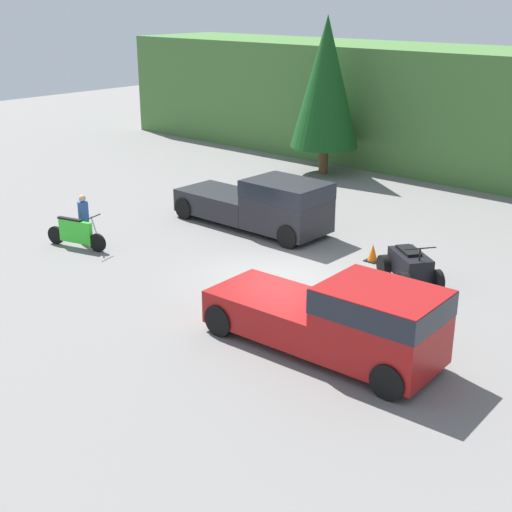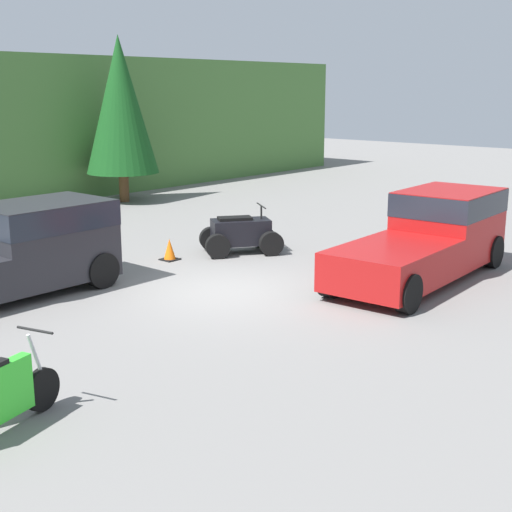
# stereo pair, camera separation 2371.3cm
# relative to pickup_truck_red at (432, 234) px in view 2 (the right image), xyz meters

# --- Properties ---
(ground_plane) EXTENTS (80.00, 80.00, 0.00)m
(ground_plane) POSITION_rel_pickup_truck_red_xyz_m (-4.14, 2.76, -1.00)
(ground_plane) COLOR slate
(tree_mid_left) EXTENTS (2.72, 2.72, 6.19)m
(tree_mid_left) POSITION_rel_pickup_truck_red_xyz_m (2.37, 14.12, 2.64)
(tree_mid_left) COLOR brown
(tree_mid_left) RESTS_ON ground_plane
(pickup_truck_red) EXTENTS (5.71, 2.28, 1.91)m
(pickup_truck_red) POSITION_rel_pickup_truck_red_xyz_m (0.00, 0.00, 0.00)
(pickup_truck_red) COLOR maroon
(pickup_truck_red) RESTS_ON ground_plane
(pickup_truck_second) EXTENTS (5.95, 2.05, 1.91)m
(pickup_truck_second) POSITION_rel_pickup_truck_red_xyz_m (-7.44, 5.84, 0.00)
(pickup_truck_second) COLOR #232328
(pickup_truck_second) RESTS_ON ground_plane
(quad_atv) EXTENTS (2.36, 2.17, 1.27)m
(quad_atv) POSITION_rel_pickup_truck_red_xyz_m (-1.18, 4.90, -0.50)
(quad_atv) COLOR black
(quad_atv) RESTS_ON ground_plane
(traffic_cone) EXTENTS (0.42, 0.42, 0.55)m
(traffic_cone) POSITION_rel_pickup_truck_red_xyz_m (-2.96, 5.75, -0.74)
(traffic_cone) COLOR black
(traffic_cone) RESTS_ON ground_plane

